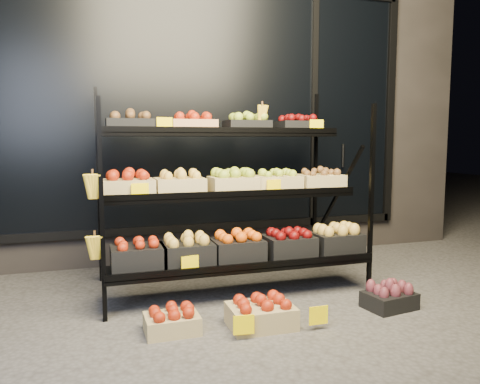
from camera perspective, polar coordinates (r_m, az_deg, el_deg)
name	(u,v)px	position (r m, az deg, el deg)	size (l,w,h in m)	color
ground	(257,313)	(3.41, 2.08, -14.57)	(24.00, 24.00, 0.00)	#514F4C
building	(183,95)	(5.71, -6.91, 11.61)	(6.00, 2.08, 3.50)	#2D2826
display_rack	(231,194)	(3.78, -1.16, -0.20)	(2.18, 1.02, 1.66)	black
tag_floor_a	(244,331)	(2.97, 0.46, -16.60)	(0.13, 0.01, 0.12)	#FFDB00
tag_floor_b	(318,321)	(3.15, 9.54, -15.29)	(0.13, 0.01, 0.12)	#FFDB00
floor_crate_left	(172,320)	(3.10, -8.31, -15.16)	(0.34, 0.25, 0.18)	tan
floor_crate_midright	(261,312)	(3.16, 2.57, -14.43)	(0.42, 0.31, 0.21)	tan
floor_crate_right	(389,297)	(3.64, 17.74, -12.08)	(0.38, 0.30, 0.18)	black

